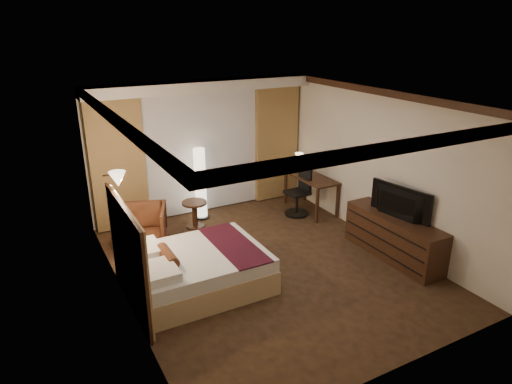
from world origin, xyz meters
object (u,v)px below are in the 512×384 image
side_table (195,214)px  floor_lamp (200,184)px  bed (198,270)px  office_chair (297,191)px  television (397,199)px  desk (311,194)px  armchair (142,225)px  dresser (394,237)px

side_table → floor_lamp: 0.66m
bed → office_chair: (2.80, 1.61, 0.23)m
floor_lamp → television: size_ratio=1.30×
side_table → desk: size_ratio=0.41×
bed → side_table: bed is taller
floor_lamp → armchair: bearing=-152.8°
bed → side_table: 2.16m
side_table → floor_lamp: floor_lamp is taller
side_table → television: bearing=-47.7°
bed → side_table: size_ratio=3.71×
side_table → office_chair: bearing=-11.4°
dresser → bed: bearing=168.2°
bed → desk: size_ratio=1.54×
floor_lamp → dresser: bearing=-54.4°
bed → armchair: size_ratio=2.36×
television → office_chair: bearing=0.1°
bed → office_chair: bearing=30.0°
armchair → side_table: size_ratio=1.57×
armchair → side_table: armchair is taller
floor_lamp → dresser: 3.80m
side_table → dresser: 3.67m
desk → dresser: desk is taller
side_table → television: 3.74m
floor_lamp → bed: bearing=-113.0°
side_table → armchair: bearing=-162.8°
armchair → television: television is taller
armchair → dresser: bearing=-12.4°
television → floor_lamp: bearing=25.6°
floor_lamp → dresser: floor_lamp is taller
desk → office_chair: office_chair is taller
floor_lamp → dresser: size_ratio=0.78×
office_chair → bed: bearing=-154.2°
armchair → office_chair: (3.16, -0.08, 0.11)m
bed → office_chair: office_chair is taller
office_chair → side_table: bearing=164.4°
side_table → office_chair: (2.06, -0.42, 0.25)m
bed → floor_lamp: bearing=67.0°
office_chair → television: (0.39, -2.29, 0.53)m
television → dresser: bearing=-99.7°
desk → dresser: bearing=-88.8°
armchair → floor_lamp: (1.38, 0.71, 0.32)m
office_chair → desk: bearing=3.4°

